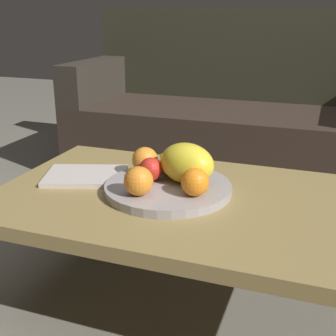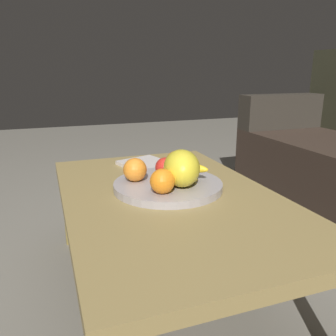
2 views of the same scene
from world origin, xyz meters
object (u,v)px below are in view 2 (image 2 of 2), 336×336
Objects in this scene: orange_right at (162,181)px; orange_left at (135,170)px; coffee_table at (170,205)px; banana_bunch at (188,171)px; orange_front at (177,162)px; magazine at (149,165)px; melon_large_front at (181,168)px; fruit_bowl at (168,185)px; apple_front at (165,167)px.

orange_left is at bearing -161.43° from orange_right.
banana_bunch is at bearing 121.84° from coffee_table.
orange_front reaches higher than magazine.
orange_right is 0.17m from banana_bunch.
magazine is (-0.28, -0.06, -0.05)m from banana_bunch.
fruit_bowl is at bearing -144.34° from melon_large_front.
apple_front is at bearing -20.62° from magazine.
orange_left is at bearing -72.88° from orange_front.
orange_front is (-0.10, 0.07, 0.05)m from fruit_bowl.
magazine is at bearing -177.82° from melon_large_front.
orange_right reaches higher than banana_bunch.
coffee_table is 4.36× the size of magazine.
apple_front is at bearing 157.83° from orange_right.
banana_bunch is (0.04, 0.18, -0.01)m from orange_left.
apple_front is at bearing 94.77° from orange_left.
apple_front is 0.09m from banana_bunch.
orange_front is (-0.15, 0.08, 0.11)m from coffee_table.
coffee_table is 0.17m from orange_left.
orange_right is (0.10, -0.05, 0.05)m from fruit_bowl.
melon_large_front reaches higher than banana_bunch.
apple_front is 0.23m from magazine.
banana_bunch is 0.62× the size of magazine.
orange_right is at bearing 18.57° from orange_left.
apple_front reaches higher than fruit_bowl.
orange_right is (0.20, -0.12, -0.00)m from orange_front.
orange_left is (-0.09, -0.13, -0.02)m from melon_large_front.
fruit_bowl is 4.76× the size of orange_right.
fruit_bowl is at bearing -83.71° from banana_bunch.
apple_front reaches higher than banana_bunch.
orange_right is 0.50× the size of banana_bunch.
orange_left is at bearing -115.18° from fruit_bowl.
melon_large_front is at bearing 96.76° from coffee_table.
coffee_table is 0.13m from melon_large_front.
coffee_table is at bearing 43.56° from orange_left.
banana_bunch is at bearing 136.52° from melon_large_front.
magazine reaches higher than coffee_table.
apple_front is (-0.06, 0.01, 0.05)m from fruit_bowl.
apple_front is at bearing -168.20° from melon_large_front.
magazine is (-0.33, 0.03, 0.05)m from coffee_table.
banana_bunch is 0.29m from magazine.
banana_bunch is at bearing 96.29° from fruit_bowl.
orange_front reaches higher than coffee_table.
fruit_bowl is 1.49× the size of magazine.
fruit_bowl reaches higher than magazine.
magazine is at bearing 174.91° from coffee_table.
banana_bunch is (0.09, 0.01, -0.01)m from orange_front.
apple_front is (-0.10, -0.02, -0.02)m from melon_large_front.
orange_right is at bearing -28.77° from fruit_bowl.
orange_right is at bearing -22.17° from apple_front.
magazine is at bearing -167.49° from banana_bunch.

